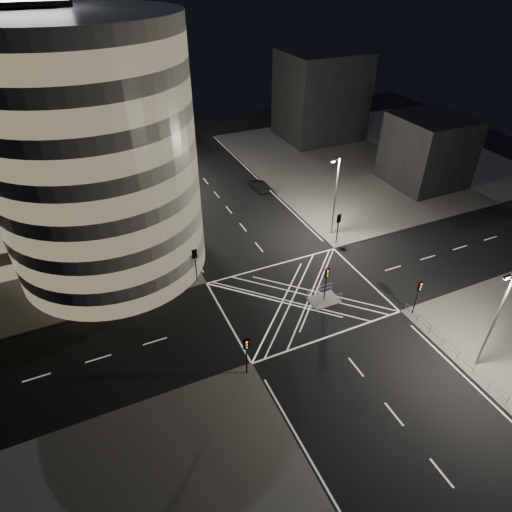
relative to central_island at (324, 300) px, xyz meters
name	(u,v)px	position (x,y,z in m)	size (l,w,h in m)	color
ground	(299,297)	(-2.00, 1.50, -0.07)	(120.00, 120.00, 0.00)	black
sidewalk_far_right	(371,158)	(27.00, 28.50, 0.00)	(42.00, 42.00, 0.15)	#4C4A47
central_island	(324,300)	(0.00, 0.00, 0.00)	(3.00, 2.00, 0.15)	slate
office_tower_curved	(40,148)	(-22.74, 20.24, 12.58)	(30.00, 29.00, 27.20)	gray
office_block_rear	(28,104)	(-24.00, 43.50, 11.07)	(24.00, 16.00, 22.00)	gray
building_right_far	(321,95)	(24.00, 41.50, 7.58)	(14.00, 12.00, 15.00)	black
building_right_near	(427,150)	(28.00, 17.50, 5.08)	(10.00, 10.00, 10.00)	black
building_far_end	(134,82)	(-6.00, 59.50, 8.93)	(18.00, 8.00, 18.00)	black
tree_a	(171,236)	(-12.50, 10.50, 4.86)	(4.70, 4.70, 7.49)	black
tree_b	(158,210)	(-12.50, 16.50, 4.83)	(5.17, 5.17, 7.74)	black
tree_c	(146,190)	(-12.50, 22.50, 4.70)	(4.56, 4.56, 7.26)	black
tree_d	(136,171)	(-12.50, 28.50, 4.76)	(4.95, 4.95, 7.54)	black
tree_e	(129,160)	(-12.50, 34.50, 4.05)	(3.80, 3.80, 6.17)	black
traffic_signal_fl	(195,259)	(-10.80, 8.30, 2.84)	(0.55, 0.22, 4.00)	black
traffic_signal_nl	(246,350)	(-10.80, -5.30, 2.84)	(0.55, 0.22, 4.00)	black
traffic_signal_fr	(338,223)	(6.80, 8.30, 2.84)	(0.55, 0.22, 4.00)	black
traffic_signal_nr	(418,292)	(6.80, -5.30, 2.84)	(0.55, 0.22, 4.00)	black
traffic_signal_island	(326,278)	(0.00, 0.00, 2.84)	(0.55, 0.22, 4.00)	black
street_lamp_left_near	(173,216)	(-11.44, 13.50, 5.47)	(1.25, 0.25, 10.00)	slate
street_lamp_left_far	(139,157)	(-11.44, 31.50, 5.47)	(1.25, 0.25, 10.00)	slate
street_lamp_right_far	(335,195)	(7.44, 10.50, 5.47)	(1.25, 0.25, 10.00)	slate
street_lamp_right_near	(495,318)	(7.44, -12.50, 5.47)	(1.25, 0.25, 10.00)	slate
railing_near_right	(451,349)	(6.30, -10.65, 0.62)	(0.06, 11.70, 1.10)	slate
railing_island_south	(329,301)	(0.00, -0.90, 0.62)	(2.80, 0.06, 1.10)	slate
railing_island_north	(320,290)	(0.00, 0.90, 0.62)	(2.80, 0.06, 1.10)	slate
sedan	(259,186)	(4.33, 25.43, 0.60)	(1.43, 4.09, 1.35)	black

